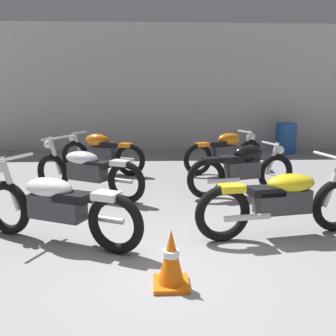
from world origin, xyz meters
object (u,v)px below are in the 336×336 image
motorcycle_left_row_0 (56,205)px  oil_drum (286,138)px  motorcycle_right_row_1 (243,169)px  motorcycle_right_row_2 (225,151)px  traffic_cone (171,259)px  motorcycle_left_row_1 (87,170)px  motorcycle_left_row_2 (101,152)px  motorcycle_right_row_0 (283,200)px

motorcycle_left_row_0 → oil_drum: motorcycle_left_row_0 is taller
motorcycle_right_row_1 → oil_drum: 4.77m
motorcycle_left_row_0 → motorcycle_right_row_2: (2.66, 3.68, 0.01)m
motorcycle_left_row_0 → motorcycle_right_row_2: bearing=54.1°
motorcycle_left_row_0 → motorcycle_right_row_1: motorcycle_left_row_0 is taller
motorcycle_left_row_0 → traffic_cone: motorcycle_left_row_0 is taller
motorcycle_left_row_0 → traffic_cone: bearing=-39.4°
motorcycle_left_row_0 → motorcycle_left_row_1: (0.02, 1.87, 0.00)m
oil_drum → motorcycle_left_row_0: bearing=-128.7°
motorcycle_right_row_1 → oil_drum: motorcycle_right_row_1 is taller
motorcycle_left_row_2 → motorcycle_right_row_2: same height
motorcycle_left_row_2 → motorcycle_right_row_2: (2.64, 0.01, 0.00)m
motorcycle_right_row_1 → traffic_cone: 3.21m
motorcycle_right_row_2 → oil_drum: bearing=47.4°
motorcycle_left_row_0 → motorcycle_left_row_2: motorcycle_left_row_0 is taller
motorcycle_right_row_0 → traffic_cone: motorcycle_right_row_0 is taller
oil_drum → traffic_cone: oil_drum is taller
motorcycle_left_row_1 → oil_drum: 6.42m
traffic_cone → motorcycle_left_row_0: bearing=140.6°
motorcycle_right_row_1 → traffic_cone: size_ratio=3.57×
motorcycle_right_row_0 → motorcycle_right_row_2: 3.59m
motorcycle_left_row_0 → motorcycle_right_row_0: 2.66m
motorcycle_left_row_2 → motorcycle_right_row_1: (2.58, -1.79, 0.00)m
motorcycle_left_row_0 → motorcycle_right_row_1: bearing=35.7°
motorcycle_left_row_2 → oil_drum: bearing=26.5°
oil_drum → motorcycle_right_row_1: bearing=-118.3°
motorcycle_right_row_0 → motorcycle_right_row_2: bearing=89.9°
motorcycle_right_row_0 → oil_drum: size_ratio=2.54×
motorcycle_right_row_0 → motorcycle_right_row_2: (0.01, 3.59, 0.01)m
motorcycle_left_row_0 → oil_drum: (4.87, 6.08, -0.03)m
motorcycle_left_row_0 → motorcycle_right_row_1: 3.21m
motorcycle_right_row_1 → motorcycle_right_row_2: 1.80m
motorcycle_right_row_2 → oil_drum: size_ratio=2.19×
motorcycle_right_row_0 → motorcycle_left_row_0: bearing=-178.1°
motorcycle_right_row_0 → motorcycle_right_row_1: 1.79m
motorcycle_left_row_1 → motorcycle_left_row_2: (0.00, 1.79, 0.01)m
motorcycle_left_row_0 → motorcycle_left_row_2: 3.66m
oil_drum → motorcycle_right_row_2: bearing=-132.6°
motorcycle_left_row_1 → motorcycle_right_row_0: 3.18m
motorcycle_left_row_2 → motorcycle_left_row_1: bearing=-90.1°
motorcycle_right_row_1 → motorcycle_right_row_0: bearing=-88.4°
motorcycle_left_row_1 → oil_drum: bearing=40.9°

